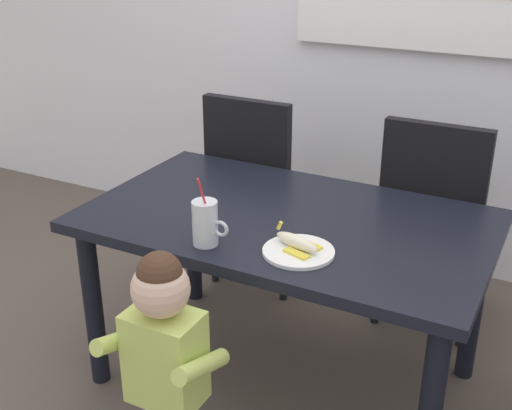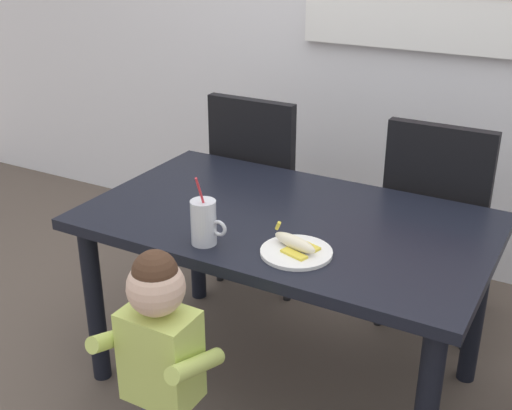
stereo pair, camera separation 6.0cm
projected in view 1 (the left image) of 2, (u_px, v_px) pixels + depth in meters
name	position (u px, v px, depth m)	size (l,w,h in m)	color
ground_plane	(283.00, 376.00, 2.60)	(24.00, 24.00, 0.00)	brown
dining_table	(286.00, 240.00, 2.36)	(1.43, 0.85, 0.71)	black
dining_chair_left	(258.00, 180.00, 3.08)	(0.44, 0.45, 0.96)	black
dining_chair_right	(435.00, 213.00, 2.74)	(0.44, 0.45, 0.96)	black
toddler_standing	(164.00, 347.00, 1.91)	(0.33, 0.24, 0.84)	#3F4760
milk_cup	(206.00, 225.00, 2.09)	(0.13, 0.09, 0.25)	silver
snack_plate	(299.00, 252.00, 2.06)	(0.23, 0.23, 0.01)	white
peeled_banana	(297.00, 243.00, 2.06)	(0.18, 0.13, 0.07)	#F4EAC6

